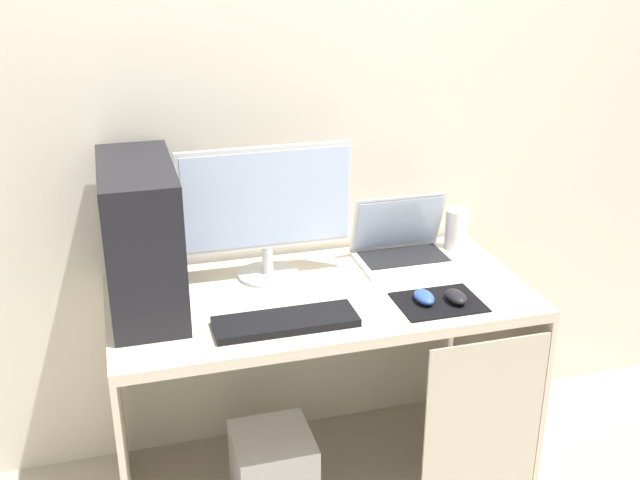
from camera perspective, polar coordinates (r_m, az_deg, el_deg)
ground_plane at (r=2.85m, az=-0.00°, el=-17.31°), size 8.00×8.00×0.00m
wall_back at (r=2.60m, az=-2.18°, el=10.81°), size 4.00×0.05×2.60m
desk at (r=2.52m, az=0.44°, el=-7.14°), size 1.33×0.65×0.74m
pc_tower at (r=2.34m, az=-13.10°, el=0.23°), size 0.21×0.49×0.45m
monitor at (r=2.46m, az=-3.96°, el=2.33°), size 0.57×0.20×0.45m
laptop at (r=2.69m, az=6.16°, el=-0.52°), size 0.33×0.24×0.22m
speaker at (r=2.78m, az=10.06°, el=0.76°), size 0.08×0.08×0.15m
keyboard at (r=2.25m, az=-2.56°, el=-6.07°), size 0.42×0.14×0.02m
mousepad at (r=2.41m, az=8.78°, el=-4.58°), size 0.26×0.20×0.00m
mouse_left at (r=2.39m, az=7.72°, el=-4.21°), size 0.06×0.10×0.03m
mouse_right at (r=2.41m, az=10.04°, el=-4.16°), size 0.06×0.10×0.03m
subwoofer at (r=2.70m, az=-3.49°, el=-16.50°), size 0.26×0.26×0.26m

